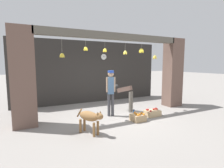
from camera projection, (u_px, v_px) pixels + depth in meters
name	position (u px, v px, depth m)	size (l,w,h in m)	color
ground_plane	(117.00, 116.00, 6.58)	(60.00, 60.00, 0.00)	gray
shop_back_wall	(92.00, 72.00, 8.80)	(7.45, 0.12, 3.06)	#2D2B28
shop_pillar_left	(23.00, 78.00, 5.30)	(0.70, 0.60, 3.06)	brown
shop_pillar_right	(173.00, 73.00, 8.02)	(0.70, 0.60, 3.06)	brown
storefront_awning	(116.00, 37.00, 6.35)	(5.55, 0.27, 0.93)	#5B564C
dog	(90.00, 117.00, 4.82)	(0.58, 0.91, 0.70)	olive
shopkeeper	(111.00, 89.00, 6.43)	(0.34, 0.29, 1.70)	#424247
worker_stooping	(126.00, 94.00, 7.13)	(0.58, 0.76, 1.09)	#6B665B
fruit_crate_oranges	(138.00, 117.00, 5.97)	(0.44, 0.42, 0.29)	tan
fruit_crate_apples	(152.00, 113.00, 6.54)	(0.55, 0.39, 0.28)	tan
water_bottle	(134.00, 113.00, 6.48)	(0.07, 0.07, 0.27)	#2D60AD
wall_clock	(104.00, 57.00, 8.92)	(0.31, 0.03, 0.31)	black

